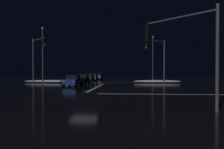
# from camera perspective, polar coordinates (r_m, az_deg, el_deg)

# --- Properties ---
(ground) EXTENTS (120.00, 120.00, 0.10)m
(ground) POSITION_cam_1_polar(r_m,az_deg,el_deg) (21.70, -7.14, -4.98)
(ground) COLOR black
(stop_line_north) EXTENTS (0.35, 14.68, 0.01)m
(stop_line_north) POSITION_cam_1_polar(r_m,az_deg,el_deg) (30.10, -3.88, -3.21)
(stop_line_north) COLOR white
(stop_line_north) RESTS_ON ground
(centre_line_ns) EXTENTS (22.00, 0.15, 0.01)m
(centre_line_ns) POSITION_cam_1_polar(r_m,az_deg,el_deg) (41.59, -1.57, -2.05)
(centre_line_ns) COLOR yellow
(centre_line_ns) RESTS_ON ground
(crosswalk_bar_east) EXTENTS (14.68, 0.40, 0.01)m
(crosswalk_bar_east) POSITION_cam_1_polar(r_m,az_deg,el_deg) (21.69, 15.96, -4.87)
(crosswalk_bar_east) COLOR white
(crosswalk_bar_east) RESTS_ON ground
(snow_bank_left_curb) EXTENTS (11.27, 1.50, 0.50)m
(snow_bank_left_curb) POSITION_cam_1_polar(r_m,az_deg,el_deg) (42.26, -14.50, -1.70)
(snow_bank_left_curb) COLOR white
(snow_bank_left_curb) RESTS_ON ground
(snow_bank_right_curb) EXTENTS (8.43, 1.50, 0.53)m
(snow_bank_right_curb) POSITION_cam_1_polar(r_m,az_deg,el_deg) (41.06, 11.45, -1.75)
(snow_bank_right_curb) COLOR white
(snow_bank_right_curb) RESTS_ON ground
(sedan_blue) EXTENTS (2.02, 4.33, 1.57)m
(sedan_blue) POSITION_cam_1_polar(r_m,az_deg,el_deg) (32.70, -9.94, -1.49)
(sedan_blue) COLOR navy
(sedan_blue) RESTS_ON ground
(sedan_black) EXTENTS (2.02, 4.33, 1.57)m
(sedan_black) POSITION_cam_1_polar(r_m,az_deg,el_deg) (38.26, -7.49, -1.13)
(sedan_black) COLOR black
(sedan_black) RESTS_ON ground
(sedan_green) EXTENTS (2.02, 4.33, 1.57)m
(sedan_green) POSITION_cam_1_polar(r_m,az_deg,el_deg) (44.31, -5.99, -0.84)
(sedan_green) COLOR #14512D
(sedan_green) RESTS_ON ground
(sedan_silver) EXTENTS (2.02, 4.33, 1.57)m
(sedan_silver) POSITION_cam_1_polar(r_m,az_deg,el_deg) (49.71, -4.89, -0.64)
(sedan_silver) COLOR #B7B7BC
(sedan_silver) RESTS_ON ground
(sedan_gray) EXTENTS (2.02, 4.33, 1.57)m
(sedan_gray) POSITION_cam_1_polar(r_m,az_deg,el_deg) (55.94, -3.58, -0.46)
(sedan_gray) COLOR slate
(sedan_gray) RESTS_ON ground
(traffic_signal_ne) EXTENTS (2.79, 2.79, 6.27)m
(traffic_signal_ne) POSITION_cam_1_polar(r_m,az_deg,el_deg) (29.34, 11.45, 5.05)
(traffic_signal_ne) COLOR #4C4C51
(traffic_signal_ne) RESTS_ON ground
(traffic_signal_nw) EXTENTS (2.88, 2.88, 6.66)m
(traffic_signal_nw) POSITION_cam_1_polar(r_m,az_deg,el_deg) (31.60, -18.44, 5.19)
(traffic_signal_nw) COLOR #4C4C51
(traffic_signal_nw) RESTS_ON ground
(traffic_signal_se) EXTENTS (3.65, 3.65, 5.71)m
(traffic_signal_se) POSITION_cam_1_polar(r_m,az_deg,el_deg) (14.15, 17.36, 8.21)
(traffic_signal_se) COLOR #4C4C51
(traffic_signal_se) RESTS_ON ground
(streetlamp_right_far) EXTENTS (0.44, 0.44, 10.05)m
(streetlamp_right_far) POSITION_cam_1_polar(r_m,az_deg,el_deg) (51.70, 10.35, 4.88)
(streetlamp_right_far) COLOR #424247
(streetlamp_right_far) RESTS_ON ground
(streetlamp_left_near) EXTENTS (0.44, 0.44, 9.24)m
(streetlamp_left_near) POSITION_cam_1_polar(r_m,az_deg,el_deg) (38.10, -17.23, 5.62)
(streetlamp_left_near) COLOR #424247
(streetlamp_left_near) RESTS_ON ground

